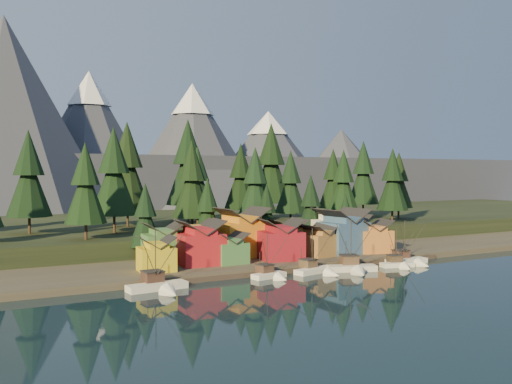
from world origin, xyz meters
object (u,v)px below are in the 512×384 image
boat_6 (410,255)px  house_front_1 (200,241)px  boat_4 (354,261)px  boat_0 (160,279)px  boat_2 (272,268)px  house_front_0 (156,253)px  house_back_1 (196,239)px  house_back_0 (163,242)px  boat_5 (399,259)px  boat_3 (318,265)px

boat_6 → house_front_1: (-47.85, 15.35, 4.63)m
boat_4 → boat_0: bearing=-162.0°
boat_4 → boat_2: bearing=-166.5°
boat_0 → house_front_1: house_front_1 is taller
boat_4 → house_front_0: boat_4 is taller
house_front_0 → house_back_1: size_ratio=0.79×
boat_4 → boat_6: size_ratio=1.07×
boat_4 → house_front_1: bearing=168.9°
boat_0 → house_back_0: 24.04m
house_back_1 → boat_4: bearing=-31.4°
boat_5 → house_front_0: (-53.42, 14.53, 3.33)m
boat_0 → boat_3: (36.03, 0.58, -0.28)m
boat_0 → boat_5: bearing=-6.3°
boat_5 → house_front_1: size_ratio=0.98×
boat_4 → boat_5: size_ratio=1.29×
boat_4 → house_back_1: bearing=157.7°
boat_0 → house_back_1: boat_0 is taller
boat_2 → boat_3: size_ratio=0.93×
boat_6 → house_front_0: size_ratio=1.54×
boat_4 → house_back_0: 42.89m
boat_5 → boat_4: bearing=-168.1°
boat_2 → house_back_0: house_back_0 is taller
house_front_0 → house_back_0: size_ratio=0.85×
boat_2 → house_front_0: (-20.69, 11.97, 3.18)m
boat_2 → house_back_1: size_ratio=1.05×
house_back_0 → house_front_1: bearing=-39.1°
boat_3 → house_front_1: size_ratio=1.09×
house_back_1 → boat_6: bearing=-15.2°
house_front_1 → boat_5: bearing=-19.1°
house_front_0 → house_front_1: 11.85m
boat_2 → house_front_0: size_ratio=1.33×
boat_0 → house_back_1: (16.96, 23.10, 4.15)m
house_front_0 → boat_6: bearing=-6.2°
house_back_1 → boat_0: bearing=-115.4°
boat_6 → house_front_0: boat_6 is taller
boat_5 → boat_6: 6.24m
boat_3 → boat_5: size_ratio=1.11×
house_back_0 → house_back_1: bearing=11.0°
boat_5 → house_back_1: 47.51m
boat_5 → house_back_1: size_ratio=1.01×
boat_3 → house_back_0: size_ratio=1.22×
boat_5 → house_front_0: boat_5 is taller
boat_3 → boat_6: boat_6 is taller
house_front_0 → boat_2: bearing=-24.8°
boat_2 → house_front_0: bearing=139.7°
boat_4 → house_front_1: 34.22m
house_front_1 → house_back_0: bearing=140.4°
boat_0 → house_back_0: (8.51, 22.12, 4.01)m
boat_4 → boat_6: 18.88m
boat_2 → house_back_0: bearing=116.3°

